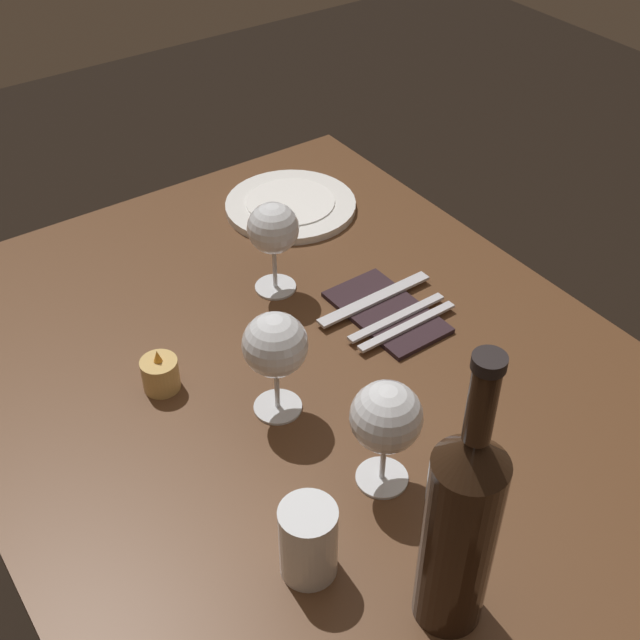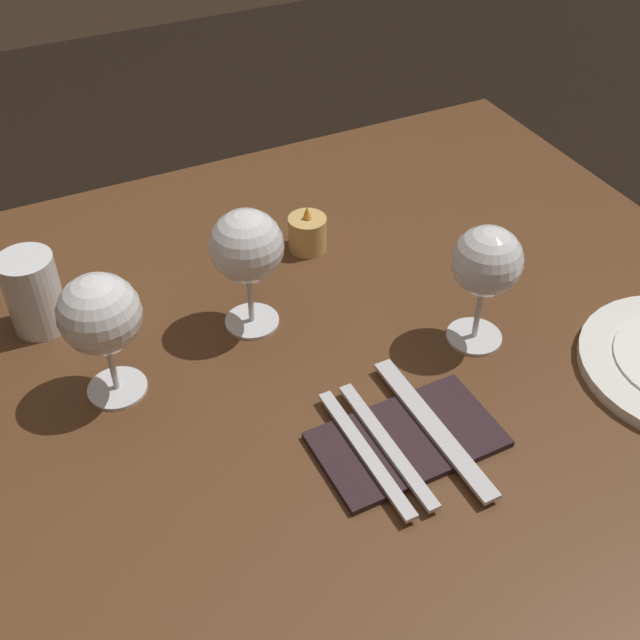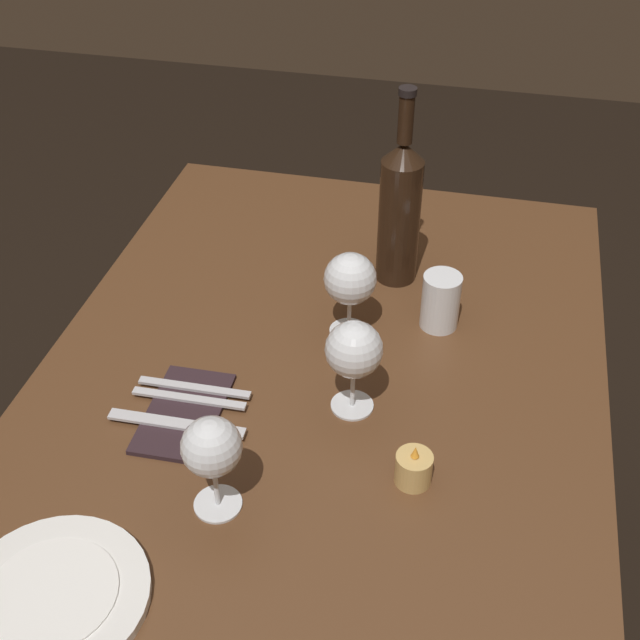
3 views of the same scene
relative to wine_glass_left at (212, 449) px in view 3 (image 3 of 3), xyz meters
The scene contains 13 objects.
ground_plane 0.90m from the wine_glass_left, 164.17° to the left, with size 6.00×6.00×0.00m, color black.
dining_table 0.34m from the wine_glass_left, 164.17° to the left, with size 1.30×0.90×0.74m.
wine_glass_left is the anchor object (origin of this frame).
wine_glass_right 0.27m from the wine_glass_left, 148.26° to the left, with size 0.09×0.09×0.16m.
wine_glass_centre 0.42m from the wine_glass_left, 166.04° to the left, with size 0.09×0.09×0.15m.
wine_bottle 0.60m from the wine_glass_left, 165.32° to the left, with size 0.07×0.07×0.37m.
water_tumbler 0.52m from the wine_glass_left, 151.68° to the left, with size 0.07×0.07×0.10m.
votive_candle 0.28m from the wine_glass_left, 111.96° to the left, with size 0.05×0.05×0.07m.
dinner_plate 0.26m from the wine_glass_left, 39.09° to the right, with size 0.24×0.24×0.02m.
folded_napkin 0.21m from the wine_glass_left, 145.74° to the right, with size 0.19×0.11×0.01m.
fork_inner 0.23m from the wine_glass_left, 149.64° to the right, with size 0.02×0.18×0.00m.
fork_outer 0.25m from the wine_glass_left, 152.80° to the right, with size 0.02×0.18×0.00m.
table_knife 0.19m from the wine_glass_left, 139.75° to the right, with size 0.02×0.21×0.00m.
Camera 3 is at (0.96, 0.22, 1.64)m, focal length 47.14 mm.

